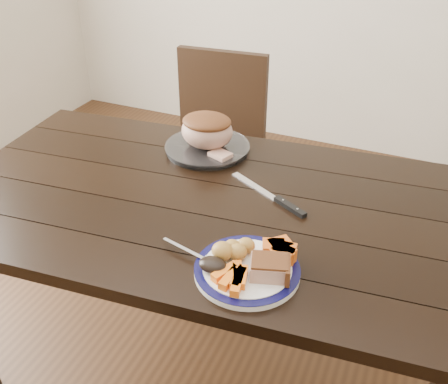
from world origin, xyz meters
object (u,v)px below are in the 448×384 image
at_px(dining_table, 203,221).
at_px(serving_platter, 207,149).
at_px(chair_far, 215,144).
at_px(fork, 194,254).
at_px(pork_slice, 269,268).
at_px(roast_joint, 207,131).
at_px(dinner_plate, 247,271).
at_px(carving_knife, 281,201).

xyz_separation_m(dining_table, serving_platter, (-0.12, 0.28, 0.10)).
xyz_separation_m(chair_far, serving_platter, (0.18, -0.46, 0.23)).
distance_m(dining_table, fork, 0.32).
bearing_deg(fork, serving_platter, 125.61).
height_order(pork_slice, roast_joint, roast_joint).
height_order(dinner_plate, pork_slice, pork_slice).
bearing_deg(dining_table, dinner_plate, -46.91).
height_order(chair_far, fork, chair_far).
bearing_deg(dinner_plate, fork, -176.29).
xyz_separation_m(pork_slice, roast_joint, (-0.42, 0.55, 0.04)).
bearing_deg(fork, carving_knife, 84.13).
bearing_deg(serving_platter, pork_slice, -52.49).
relative_size(dinner_plate, pork_slice, 2.89).
xyz_separation_m(dining_table, roast_joint, (-0.12, 0.28, 0.17)).
xyz_separation_m(pork_slice, carving_knife, (-0.08, 0.34, -0.03)).
distance_m(pork_slice, carving_knife, 0.35).
relative_size(serving_platter, roast_joint, 1.59).
xyz_separation_m(chair_far, roast_joint, (0.18, -0.46, 0.30)).
bearing_deg(chair_far, dining_table, 107.58).
bearing_deg(dinner_plate, roast_joint, 123.74).
distance_m(serving_platter, pork_slice, 0.70).
xyz_separation_m(dinner_plate, pork_slice, (0.06, -0.00, 0.03)).
relative_size(dining_table, carving_knife, 5.77).
relative_size(dinner_plate, roast_joint, 1.42).
xyz_separation_m(dinner_plate, fork, (-0.14, -0.01, 0.01)).
height_order(serving_platter, pork_slice, pork_slice).
xyz_separation_m(dining_table, chair_far, (-0.30, 0.74, -0.13)).
bearing_deg(pork_slice, dinner_plate, 175.24).
distance_m(dining_table, serving_platter, 0.32).
bearing_deg(serving_platter, roast_joint, 180.00).
height_order(dining_table, serving_platter, serving_platter).
height_order(dining_table, chair_far, chair_far).
bearing_deg(carving_knife, dining_table, -135.75).
relative_size(serving_platter, pork_slice, 3.24).
height_order(serving_platter, fork, fork).
height_order(pork_slice, fork, pork_slice).
height_order(serving_platter, carving_knife, serving_platter).
xyz_separation_m(pork_slice, fork, (-0.20, -0.00, -0.02)).
relative_size(dinner_plate, serving_platter, 0.89).
relative_size(pork_slice, fork, 0.51).
bearing_deg(pork_slice, roast_joint, 127.51).
relative_size(roast_joint, carving_knife, 0.63).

